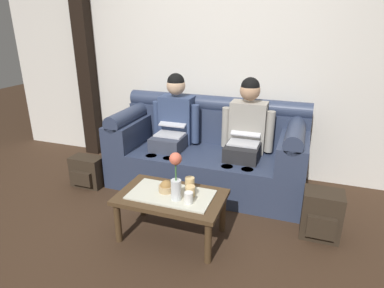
# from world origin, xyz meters

# --- Properties ---
(ground_plane) EXTENTS (14.00, 14.00, 0.00)m
(ground_plane) POSITION_xyz_m (0.00, 0.00, 0.00)
(ground_plane) COLOR #382619
(back_wall_patterned) EXTENTS (6.00, 0.12, 2.90)m
(back_wall_patterned) POSITION_xyz_m (0.00, 1.70, 1.45)
(back_wall_patterned) COLOR silver
(back_wall_patterned) RESTS_ON ground_plane
(timber_pillar) EXTENTS (0.20, 0.20, 2.90)m
(timber_pillar) POSITION_xyz_m (-1.80, 1.58, 1.45)
(timber_pillar) COLOR black
(timber_pillar) RESTS_ON ground_plane
(couch) EXTENTS (2.10, 0.88, 0.96)m
(couch) POSITION_xyz_m (0.00, 1.17, 0.37)
(couch) COLOR #2D3851
(couch) RESTS_ON ground_plane
(person_left) EXTENTS (0.56, 0.67, 1.22)m
(person_left) POSITION_xyz_m (-0.41, 1.17, 0.66)
(person_left) COLOR #383D4C
(person_left) RESTS_ON ground_plane
(person_right) EXTENTS (0.56, 0.67, 1.22)m
(person_right) POSITION_xyz_m (0.41, 1.17, 0.66)
(person_right) COLOR #232326
(person_right) RESTS_ON ground_plane
(coffee_table) EXTENTS (0.89, 0.54, 0.41)m
(coffee_table) POSITION_xyz_m (0.00, 0.11, 0.35)
(coffee_table) COLOR #47331E
(coffee_table) RESTS_ON ground_plane
(flower_vase) EXTENTS (0.10, 0.10, 0.40)m
(flower_vase) POSITION_xyz_m (0.07, 0.05, 0.61)
(flower_vase) COLOR silver
(flower_vase) RESTS_ON coffee_table
(snack_bowl) EXTENTS (0.13, 0.13, 0.11)m
(snack_bowl) POSITION_xyz_m (-0.06, 0.14, 0.45)
(snack_bowl) COLOR tan
(snack_bowl) RESTS_ON coffee_table
(cup_near_left) EXTENTS (0.08, 0.08, 0.09)m
(cup_near_left) POSITION_xyz_m (0.16, 0.13, 0.45)
(cup_near_left) COLOR #DBB77A
(cup_near_left) RESTS_ON coffee_table
(cup_near_right) EXTENTS (0.07, 0.07, 0.09)m
(cup_near_right) POSITION_xyz_m (0.19, 0.03, 0.46)
(cup_near_right) COLOR white
(cup_near_right) RESTS_ON coffee_table
(cup_far_center) EXTENTS (0.08, 0.08, 0.11)m
(cup_far_center) POSITION_xyz_m (0.12, 0.23, 0.47)
(cup_far_center) COLOR #DBB77A
(cup_far_center) RESTS_ON coffee_table
(backpack_right) EXTENTS (0.32, 0.29, 0.42)m
(backpack_right) POSITION_xyz_m (1.21, 0.53, 0.21)
(backpack_right) COLOR #2D2319
(backpack_right) RESTS_ON ground_plane
(backpack_left) EXTENTS (0.36, 0.25, 0.34)m
(backpack_left) POSITION_xyz_m (-1.25, 0.65, 0.17)
(backpack_left) COLOR #2D2319
(backpack_left) RESTS_ON ground_plane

